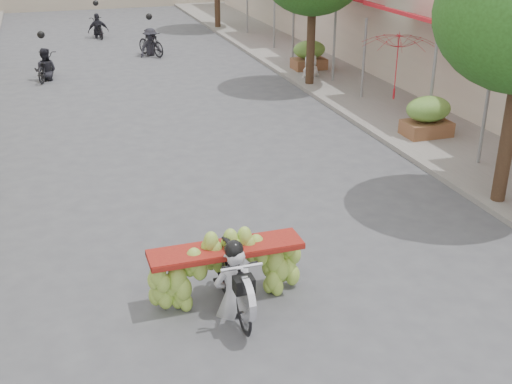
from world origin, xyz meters
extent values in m
cube|color=gray|center=(7.00, 15.00, 0.06)|extent=(4.00, 60.00, 0.12)
cylinder|color=slate|center=(6.30, 5.90, 1.27)|extent=(0.08, 0.08, 2.55)
cube|color=#A3151D|center=(7.12, 10.00, 2.75)|extent=(1.77, 4.20, 0.53)
cylinder|color=slate|center=(6.30, 8.10, 1.27)|extent=(0.08, 0.08, 2.55)
cylinder|color=slate|center=(6.30, 11.90, 1.27)|extent=(0.08, 0.08, 2.55)
cylinder|color=slate|center=(6.30, 14.10, 1.27)|extent=(0.08, 0.08, 2.55)
cylinder|color=slate|center=(6.30, 17.90, 1.27)|extent=(0.08, 0.08, 2.55)
cylinder|color=slate|center=(6.30, 20.10, 1.27)|extent=(0.08, 0.08, 2.55)
cylinder|color=slate|center=(6.30, 23.90, 1.27)|extent=(0.08, 0.08, 2.55)
cylinder|color=#3A2719|center=(5.40, 4.00, 1.60)|extent=(0.28, 0.28, 3.20)
cylinder|color=#3A2719|center=(5.40, 14.00, 1.60)|extent=(0.28, 0.28, 3.20)
cube|color=brown|center=(6.20, 8.00, 0.37)|extent=(1.20, 0.80, 0.50)
ellipsoid|color=#5E8E35|center=(6.20, 8.00, 0.95)|extent=(1.20, 0.88, 0.66)
cube|color=brown|center=(6.20, 16.00, 0.37)|extent=(1.20, 0.80, 0.50)
ellipsoid|color=#5E8E35|center=(6.20, 16.00, 0.95)|extent=(1.20, 0.88, 0.66)
imported|color=black|center=(-0.79, 2.03, 0.55)|extent=(0.54, 1.87, 1.10)
cylinder|color=silver|center=(-0.79, 1.38, 0.62)|extent=(0.10, 0.66, 0.66)
cube|color=black|center=(-0.79, 1.48, 0.80)|extent=(0.28, 0.22, 0.22)
cylinder|color=silver|center=(-0.79, 1.58, 1.02)|extent=(0.60, 0.05, 0.05)
cube|color=maroon|center=(-0.79, 2.38, 0.88)|extent=(2.33, 0.55, 0.10)
imported|color=silver|center=(-0.79, 1.98, 1.13)|extent=(0.60, 0.44, 1.67)
sphere|color=black|center=(-0.79, 1.95, 1.94)|extent=(0.28, 0.28, 0.28)
imported|color=#B21721|center=(6.10, 9.58, 2.54)|extent=(2.63, 2.63, 1.87)
imported|color=white|center=(5.81, 14.89, 0.90)|extent=(0.84, 0.59, 1.56)
imported|color=black|center=(-3.07, 17.77, 0.46)|extent=(1.05, 1.73, 0.92)
imported|color=black|center=(-3.07, 17.77, 1.12)|extent=(0.90, 0.69, 1.65)
sphere|color=black|center=(-3.07, 17.77, 1.58)|extent=(0.26, 0.26, 0.26)
imported|color=black|center=(1.14, 20.65, 0.51)|extent=(1.19, 1.78, 1.02)
imported|color=black|center=(1.14, 20.65, 1.12)|extent=(1.19, 0.95, 1.65)
sphere|color=black|center=(1.14, 20.65, 1.58)|extent=(0.26, 0.26, 0.26)
imported|color=black|center=(-0.52, 25.46, 0.44)|extent=(0.77, 1.61, 0.87)
imported|color=black|center=(-0.52, 25.46, 1.12)|extent=(1.03, 0.66, 1.65)
sphere|color=black|center=(-0.52, 25.46, 1.58)|extent=(0.26, 0.26, 0.26)
camera|label=1|loc=(-2.98, -5.76, 5.54)|focal=45.00mm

